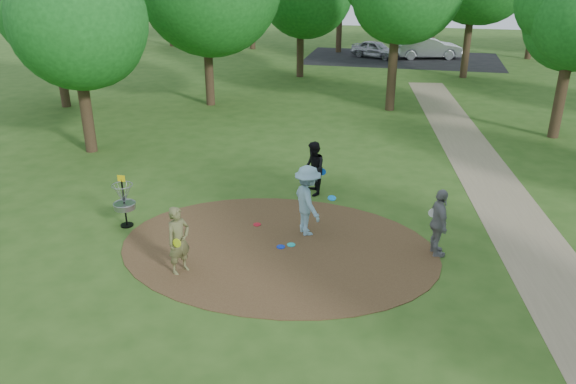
# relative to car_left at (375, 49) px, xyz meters

# --- Properties ---
(ground) EXTENTS (100.00, 100.00, 0.00)m
(ground) POSITION_rel_car_left_xyz_m (-0.03, -30.03, -0.62)
(ground) COLOR #2D5119
(ground) RESTS_ON ground
(dirt_clearing) EXTENTS (8.40, 8.40, 0.02)m
(dirt_clearing) POSITION_rel_car_left_xyz_m (-0.03, -30.03, -0.61)
(dirt_clearing) COLOR #47301C
(dirt_clearing) RESTS_ON ground
(footpath) EXTENTS (7.55, 39.89, 0.01)m
(footpath) POSITION_rel_car_left_xyz_m (6.47, -28.03, -0.61)
(footpath) COLOR #8C7A5B
(footpath) RESTS_ON ground
(parking_lot) EXTENTS (14.00, 8.00, 0.01)m
(parking_lot) POSITION_rel_car_left_xyz_m (1.97, -0.03, -0.61)
(parking_lot) COLOR black
(parking_lot) RESTS_ON ground
(player_observer_with_disc) EXTENTS (0.67, 0.75, 1.71)m
(player_observer_with_disc) POSITION_rel_car_left_xyz_m (-2.03, -31.72, 0.24)
(player_observer_with_disc) COLOR brown
(player_observer_with_disc) RESTS_ON ground
(player_throwing_with_disc) EXTENTS (1.47, 1.47, 1.98)m
(player_throwing_with_disc) POSITION_rel_car_left_xyz_m (0.57, -29.04, 0.37)
(player_throwing_with_disc) COLOR #83AFC3
(player_throwing_with_disc) RESTS_ON ground
(player_walking_with_disc) EXTENTS (0.90, 1.01, 1.74)m
(player_walking_with_disc) POSITION_rel_car_left_xyz_m (0.22, -26.28, 0.25)
(player_walking_with_disc) COLOR black
(player_walking_with_disc) RESTS_ON ground
(player_waiting_with_disc) EXTENTS (0.69, 1.13, 1.80)m
(player_waiting_with_disc) POSITION_rel_car_left_xyz_m (4.02, -29.46, 0.28)
(player_waiting_with_disc) COLOR gray
(player_waiting_with_disc) RESTS_ON ground
(disc_ground_cyan) EXTENTS (0.22, 0.22, 0.02)m
(disc_ground_cyan) POSITION_rel_car_left_xyz_m (0.29, -29.84, -0.59)
(disc_ground_cyan) COLOR #17BAB7
(disc_ground_cyan) RESTS_ON dirt_clearing
(disc_ground_blue) EXTENTS (0.22, 0.22, 0.02)m
(disc_ground_blue) POSITION_rel_car_left_xyz_m (0.05, -30.01, -0.59)
(disc_ground_blue) COLOR #0B2BC9
(disc_ground_blue) RESTS_ON dirt_clearing
(disc_ground_red) EXTENTS (0.22, 0.22, 0.02)m
(disc_ground_red) POSITION_rel_car_left_xyz_m (-0.92, -28.88, -0.59)
(disc_ground_red) COLOR red
(disc_ground_red) RESTS_ON dirt_clearing
(car_left) EXTENTS (3.91, 2.81, 1.24)m
(car_left) POSITION_rel_car_left_xyz_m (0.00, 0.00, 0.00)
(car_left) COLOR #A3A3AB
(car_left) RESTS_ON ground
(car_right) EXTENTS (5.06, 2.90, 1.58)m
(car_right) POSITION_rel_car_left_xyz_m (3.79, 0.53, 0.17)
(car_right) COLOR #B1B6B9
(car_right) RESTS_ON ground
(disc_golf_basket) EXTENTS (0.63, 0.63, 1.54)m
(disc_golf_basket) POSITION_rel_car_left_xyz_m (-4.53, -29.73, 0.26)
(disc_golf_basket) COLOR black
(disc_golf_basket) RESTS_ON ground
(tree_ring) EXTENTS (37.31, 45.23, 9.11)m
(tree_ring) POSITION_rel_car_left_xyz_m (0.86, -20.13, 4.61)
(tree_ring) COLOR #332316
(tree_ring) RESTS_ON ground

